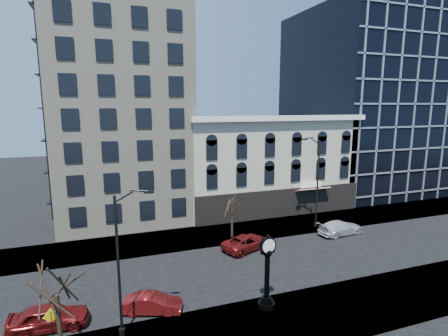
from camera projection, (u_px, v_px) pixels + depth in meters
name	position (u px, v px, depth m)	size (l,w,h in m)	color
ground	(217.00, 271.00, 29.17)	(160.00, 160.00, 0.00)	black
sidewalk_far	(193.00, 237.00, 36.58)	(160.00, 6.00, 0.12)	gray
sidewalk_near	(258.00, 327.00, 21.73)	(160.00, 6.00, 0.12)	gray
cream_tower	(118.00, 57.00, 41.27)	(15.90, 15.40, 42.50)	#B8AF94
victorian_row	(265.00, 164.00, 46.79)	(22.60, 11.19, 12.50)	beige
glass_office	(363.00, 103.00, 56.59)	(20.00, 20.15, 28.00)	black
street_clock	(267.00, 275.00, 23.45)	(1.18, 1.18, 5.21)	black
street_lamp_near	(128.00, 225.00, 19.81)	(2.33, 0.76, 9.11)	black
street_lamp_far	(313.00, 159.00, 38.10)	(2.69, 0.41, 10.38)	black
bare_tree_near	(55.00, 278.00, 17.41)	(3.89, 3.89, 6.68)	#302318
bare_tree_far	(232.00, 203.00, 35.88)	(2.87, 2.87, 4.93)	#302318
warning_sign	(52.00, 322.00, 19.26)	(0.80, 0.36, 2.60)	black
car_near_a	(49.00, 317.00, 21.58)	(1.87, 4.66, 1.59)	maroon
car_near_b	(152.00, 303.00, 23.30)	(1.37, 3.92, 1.29)	maroon
car_far_a	(247.00, 242.00, 33.56)	(2.36, 5.12, 1.42)	maroon
car_far_b	(340.00, 228.00, 37.47)	(2.08, 5.12, 1.49)	silver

